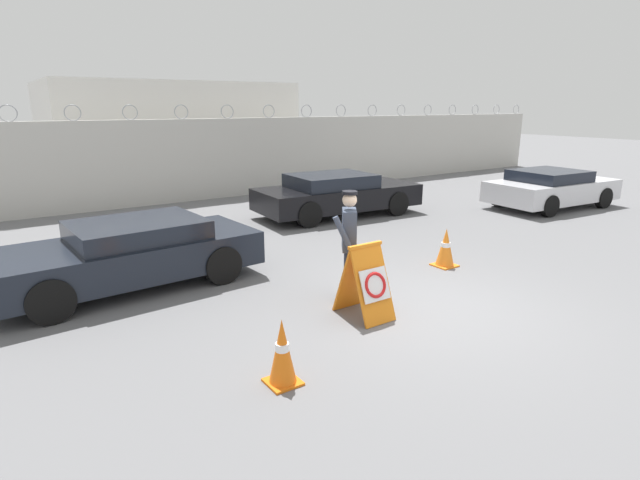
% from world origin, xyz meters
% --- Properties ---
extents(ground_plane, '(90.00, 90.00, 0.00)m').
position_xyz_m(ground_plane, '(0.00, 0.00, 0.00)').
color(ground_plane, slate).
extents(perimeter_wall, '(36.00, 0.30, 3.14)m').
position_xyz_m(perimeter_wall, '(0.00, 11.15, 1.35)').
color(perimeter_wall, beige).
rests_on(perimeter_wall, ground_plane).
extents(building_block, '(9.06, 6.52, 3.98)m').
position_xyz_m(building_block, '(0.99, 16.13, 1.99)').
color(building_block, silver).
rests_on(building_block, ground_plane).
extents(barricade_sign, '(0.61, 0.86, 1.15)m').
position_xyz_m(barricade_sign, '(-1.06, 0.35, 0.57)').
color(barricade_sign, orange).
rests_on(barricade_sign, ground_plane).
extents(security_guard, '(0.62, 0.57, 1.82)m').
position_xyz_m(security_guard, '(-0.86, 1.06, 1.02)').
color(security_guard, '#232838').
rests_on(security_guard, ground_plane).
extents(traffic_cone_near, '(0.38, 0.38, 0.80)m').
position_xyz_m(traffic_cone_near, '(-3.06, -0.60, 0.40)').
color(traffic_cone_near, orange).
rests_on(traffic_cone_near, ground_plane).
extents(traffic_cone_mid, '(0.43, 0.43, 0.77)m').
position_xyz_m(traffic_cone_mid, '(1.82, 1.38, 0.38)').
color(traffic_cone_mid, orange).
rests_on(traffic_cone_mid, ground_plane).
extents(parked_car_front_coupe, '(4.61, 2.18, 1.17)m').
position_xyz_m(parked_car_front_coupe, '(-3.68, 3.72, 0.61)').
color(parked_car_front_coupe, black).
rests_on(parked_car_front_coupe, ground_plane).
extents(parked_car_rear_sedan, '(4.86, 2.26, 1.22)m').
position_xyz_m(parked_car_rear_sedan, '(2.82, 6.46, 0.63)').
color(parked_car_rear_sedan, black).
rests_on(parked_car_rear_sedan, ground_plane).
extents(parked_car_far_side, '(4.35, 2.28, 1.18)m').
position_xyz_m(parked_car_far_side, '(9.11, 3.66, 0.61)').
color(parked_car_far_side, black).
rests_on(parked_car_far_side, ground_plane).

